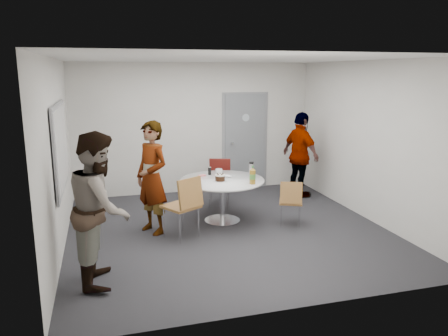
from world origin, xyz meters
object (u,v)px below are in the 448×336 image
object	(u,v)px
whiteboard	(61,147)
chair_near_left	(185,201)
chair_near_right	(291,199)
door	(245,142)
chair_far	(219,177)
person_right	(300,155)
person_left	(100,208)
person_main	(152,178)
table	(224,185)

from	to	relation	value
whiteboard	chair_near_left	distance (m)	1.97
chair_near_right	whiteboard	bearing A→B (deg)	-160.96
door	chair_far	world-z (taller)	door
whiteboard	chair_near_left	size ratio (longest dim) A/B	1.94
chair_near_right	person_right	bearing A→B (deg)	83.91
whiteboard	chair_near_right	bearing A→B (deg)	-4.74
person_left	chair_near_left	bearing A→B (deg)	-45.31
door	chair_near_left	xyz separation A→B (m)	(-1.83, -2.67, -0.43)
person_main	person_right	distance (m)	3.35
person_right	whiteboard	bearing A→B (deg)	92.08
chair_near_right	person_main	distance (m)	2.28
door	chair_far	distance (m)	1.49
person_left	person_right	bearing A→B (deg)	-51.13
chair_near_left	person_right	bearing A→B (deg)	1.10
table	person_main	distance (m)	1.26
person_main	person_right	world-z (taller)	person_main
person_main	door	bearing A→B (deg)	103.87
door	person_main	xyz separation A→B (m)	(-2.27, -2.23, -0.14)
whiteboard	person_left	distance (m)	1.61
whiteboard	person_left	world-z (taller)	whiteboard
table	person_left	size ratio (longest dim) A/B	0.77
chair_near_right	person_left	world-z (taller)	person_left
person_left	door	bearing A→B (deg)	-35.32
door	person_main	size ratio (longest dim) A/B	1.19
person_left	person_right	distance (m)	4.75
table	chair_near_left	world-z (taller)	table
chair_near_right	person_main	bearing A→B (deg)	-165.04
chair_near_right	door	bearing A→B (deg)	112.65
person_main	chair_far	bearing A→B (deg)	98.03
whiteboard	chair_far	bearing A→B (deg)	23.51
door	chair_near_right	xyz separation A→B (m)	(-0.05, -2.57, -0.56)
door	chair_near_right	distance (m)	2.63
chair_near_left	person_main	size ratio (longest dim) A/B	0.55
table	person_right	bearing A→B (deg)	28.72
chair_near_right	person_right	size ratio (longest dim) A/B	0.45
chair_near_left	whiteboard	bearing A→B (deg)	136.52
person_main	table	bearing A→B (deg)	67.96
chair_far	person_left	world-z (taller)	person_left
chair_far	door	bearing A→B (deg)	-108.42
whiteboard	person_right	bearing A→B (deg)	16.15
door	table	size ratio (longest dim) A/B	1.50
whiteboard	chair_near_right	distance (m)	3.66
whiteboard	person_main	xyz separation A→B (m)	(1.29, 0.05, -0.56)
person_left	person_right	size ratio (longest dim) A/B	1.06
chair_near_left	person_left	bearing A→B (deg)	-170.12
door	whiteboard	world-z (taller)	door
table	person_left	world-z (taller)	person_left
chair_near_right	person_left	size ratio (longest dim) A/B	0.42
whiteboard	person_main	bearing A→B (deg)	2.33
chair_near_left	chair_near_right	distance (m)	1.79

